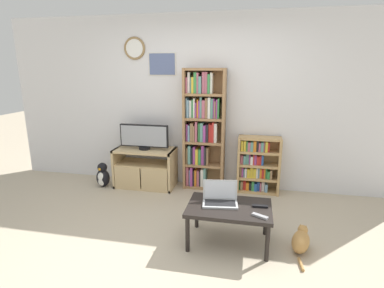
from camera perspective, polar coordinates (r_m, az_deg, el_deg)
The scene contains 12 objects.
ground_plane at distance 3.31m, azimuth -4.11°, elevation -19.20°, with size 18.00×18.00×0.00m, color #BCAD93.
wall_back at distance 4.61m, azimuth 1.87°, elevation 7.85°, with size 6.30×0.09×2.60m.
tv_stand at distance 4.76m, azimuth -8.91°, elevation -4.46°, with size 0.93×0.47×0.61m.
television at distance 4.63m, azimuth -9.11°, elevation 1.38°, with size 0.76×0.18×0.39m.
bookshelf_tall at distance 4.51m, azimuth 2.02°, elevation 2.82°, with size 0.62×0.26×1.82m.
bookshelf_short at distance 4.57m, azimuth 12.21°, elevation -3.91°, with size 0.62×0.25×0.85m.
coffee_table at distance 3.24m, azimuth 7.08°, elevation -12.41°, with size 0.87×0.57×0.42m.
laptop at distance 3.25m, azimuth 5.37°, elevation -10.18°, with size 0.40×0.30×0.23m.
remote_near_laptop at distance 3.05m, azimuth 12.81°, elevation -13.23°, with size 0.16×0.11×0.02m.
remote_far_from_laptop at distance 3.25m, azimuth 12.84°, elevation -11.47°, with size 0.16×0.05×0.02m.
cat at distance 3.40m, azimuth 20.03°, elevation -16.90°, with size 0.25×0.50×0.27m.
penguin_figurine at distance 4.93m, azimuth -16.65°, elevation -5.83°, with size 0.21×0.19×0.39m.
Camera 1 is at (0.78, -2.65, 1.83)m, focal length 28.00 mm.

